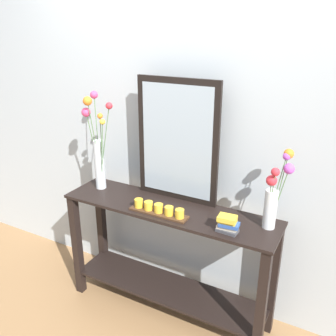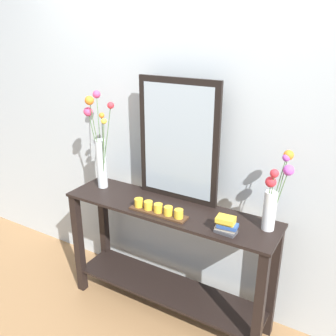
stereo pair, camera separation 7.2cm
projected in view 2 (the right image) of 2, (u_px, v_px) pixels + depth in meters
name	position (u px, v px, depth m)	size (l,w,h in m)	color
ground_plane	(168.00, 309.00, 2.71)	(7.00, 6.00, 0.02)	#997047
wall_back	(191.00, 120.00, 2.46)	(6.40, 0.08, 2.70)	#B2BCC1
console_table	(168.00, 251.00, 2.52)	(1.46, 0.37, 0.83)	black
mirror_leaning	(178.00, 141.00, 2.38)	(0.57, 0.03, 0.82)	black
tall_vase_left	(100.00, 147.00, 2.59)	(0.24, 0.21, 0.69)	silver
vase_right	(274.00, 196.00, 2.06)	(0.14, 0.16, 0.48)	silver
candle_tray	(158.00, 210.00, 2.31)	(0.39, 0.09, 0.07)	#472D1C
book_stack	(226.00, 225.00, 2.09)	(0.13, 0.09, 0.10)	#424247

